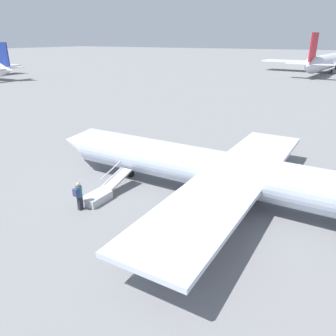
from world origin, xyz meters
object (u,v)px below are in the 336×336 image
(airplane_far_right, at_px, (328,61))
(passenger, at_px, (79,194))
(airplane_main, at_px, (232,173))
(boarding_stairs, at_px, (101,194))

(airplane_far_right, xyz_separation_m, passenger, (3.31, 96.90, -2.16))
(airplane_main, relative_size, boarding_stairs, 6.60)
(airplane_main, distance_m, boarding_stairs, 8.15)
(airplane_far_right, height_order, passenger, airplane_far_right)
(boarding_stairs, bearing_deg, airplane_main, -61.96)
(airplane_main, height_order, boarding_stairs, airplane_main)
(boarding_stairs, xyz_separation_m, passenger, (0.16, 1.66, 0.64))
(airplane_main, xyz_separation_m, passenger, (7.25, 5.37, -0.91))
(passenger, bearing_deg, airplane_far_right, -1.54)
(airplane_main, distance_m, airplane_far_right, 91.62)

